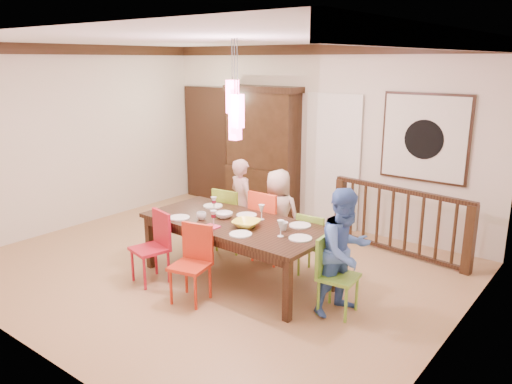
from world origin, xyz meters
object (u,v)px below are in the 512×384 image
Objects in this scene: dining_table at (236,227)px; chair_far_left at (233,214)px; china_hutch at (263,152)px; balustrade at (399,220)px; chair_end_right at (339,271)px; person_far_mid at (278,215)px; person_end_right at (345,252)px; person_far_left at (242,204)px.

dining_table is 1.01m from chair_far_left.
balustrade is (2.65, -0.35, -0.62)m from china_hutch.
chair_far_left is 1.08× the size of chair_end_right.
china_hutch is 2.17m from person_far_mid.
person_far_mid is (1.44, -1.55, -0.49)m from china_hutch.
chair_far_left is 2.25m from person_end_right.
dining_table is at bearing 126.51° from chair_far_left.
person_end_right reaches higher than dining_table.
chair_end_right is 0.68× the size of person_far_mid.
balustrade is at bearing 59.41° from dining_table.
dining_table is 2.61× the size of chair_far_left.
chair_far_left is at bearing 99.26° from person_far_left.
person_far_mid is (0.73, 0.09, 0.10)m from chair_far_left.
person_end_right is at bearing 155.97° from chair_far_left.
person_far_mid reaches higher than chair_end_right.
china_hutch reaches higher than chair_end_right.
china_hutch is 1.06× the size of balustrade.
china_hutch reaches higher than person_far_left.
person_far_left is at bearing 127.29° from dining_table.
person_end_right is (0.19, -1.97, 0.20)m from balustrade.
person_far_left is at bearing 60.41° from chair_end_right.
balustrade is at bearing 24.58° from person_end_right.
dining_table is 0.82m from person_far_mid.
person_far_left is 0.71m from person_far_mid.
china_hutch is at bearing -73.43° from chair_far_left.
person_end_right is at bearing -77.83° from balustrade.
chair_end_right is at bearing 1.12° from dining_table.
china_hutch is 1.71m from person_far_left.
balustrade reaches higher than chair_far_left.
dining_table is 2.40m from balustrade.
dining_table is at bearing 111.15° from person_end_right.
dining_table is at bearing -115.45° from balustrade.
person_far_mid is (-1.22, -1.21, 0.13)m from balustrade.
person_far_left reaches higher than dining_table.
chair_end_right is 0.38× the size of china_hutch.
balustrade is 1.61× the size of person_far_left.
person_far_left is 1.03× the size of person_far_mid.
chair_far_left reaches higher than dining_table.
person_far_mid is (0.05, 0.82, -0.04)m from dining_table.
dining_table is 2.81× the size of chair_end_right.
chair_far_left is at bearing -139.70° from balustrade.
person_far_left is (-1.92, -1.12, 0.16)m from balustrade.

